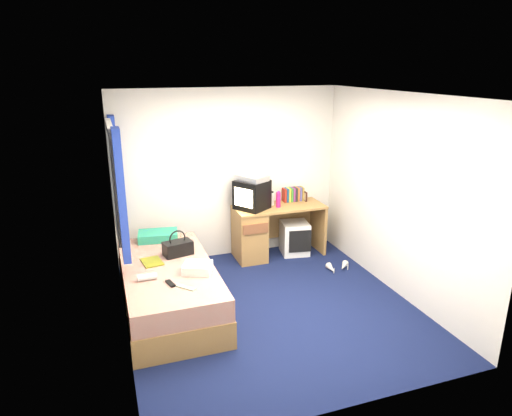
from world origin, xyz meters
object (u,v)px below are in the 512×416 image
object	(u,v)px
bed	(169,288)
desk	(261,230)
storage_cube	(295,238)
water_bottle	(147,277)
pink_water_bottle	(278,200)
white_heels	(338,267)
vcr	(252,178)
aerosol_can	(272,199)
crt_tv	(252,195)
colour_swatch_fan	(186,287)
pillow	(158,236)
picture_frame	(305,196)
remote_control	(170,283)
magazine	(152,262)
towel	(198,268)
handbag	(178,248)

from	to	relation	value
bed	desk	world-z (taller)	desk
storage_cube	water_bottle	distance (m)	2.63
water_bottle	pink_water_bottle	bearing A→B (deg)	33.12
bed	water_bottle	xyz separation A→B (m)	(-0.26, -0.28, 0.31)
white_heels	bed	bearing A→B (deg)	-172.84
vcr	aerosol_can	distance (m)	0.48
crt_tv	colour_swatch_fan	bearing A→B (deg)	-71.76
bed	storage_cube	distance (m)	2.25
pillow	crt_tv	world-z (taller)	crt_tv
storage_cube	colour_swatch_fan	distance (m)	2.52
pillow	aerosol_can	distance (m)	1.72
pillow	water_bottle	bearing A→B (deg)	-103.10
aerosol_can	pillow	bearing A→B (deg)	-170.01
picture_frame	water_bottle	bearing A→B (deg)	-147.91
bed	aerosol_can	world-z (taller)	aerosol_can
pillow	crt_tv	bearing A→B (deg)	9.88
desk	water_bottle	xyz separation A→B (m)	(-1.74, -1.35, 0.17)
remote_control	picture_frame	bearing A→B (deg)	21.55
pillow	desk	distance (m)	1.51
magazine	remote_control	distance (m)	0.62
towel	colour_swatch_fan	distance (m)	0.38
vcr	picture_frame	xyz separation A→B (m)	(0.87, 0.10, -0.37)
pillow	vcr	distance (m)	1.50
storage_cube	remote_control	size ratio (longest dim) A/B	3.00
pillow	colour_swatch_fan	bearing A→B (deg)	-86.45
remote_control	storage_cube	bearing A→B (deg)	21.74
crt_tv	water_bottle	distance (m)	2.14
aerosol_can	colour_swatch_fan	distance (m)	2.36
aerosol_can	magazine	world-z (taller)	aerosol_can
desk	storage_cube	xyz separation A→B (m)	(0.52, -0.04, -0.17)
colour_swatch_fan	aerosol_can	bearing A→B (deg)	47.29
magazine	water_bottle	world-z (taller)	water_bottle
white_heels	pillow	bearing A→B (deg)	166.63
storage_cube	towel	size ratio (longest dim) A/B	1.61
towel	white_heels	bearing A→B (deg)	15.24
vcr	aerosol_can	bearing A→B (deg)	70.96
bed	handbag	world-z (taller)	handbag
pillow	white_heels	size ratio (longest dim) A/B	1.36
magazine	colour_swatch_fan	size ratio (longest dim) A/B	1.27
desk	aerosol_can	world-z (taller)	aerosol_can
desk	picture_frame	size ratio (longest dim) A/B	9.29
crt_tv	colour_swatch_fan	xyz separation A→B (m)	(-1.26, -1.66, -0.41)
pillow	magazine	bearing A→B (deg)	-103.17
aerosol_can	colour_swatch_fan	world-z (taller)	aerosol_can
desk	crt_tv	bearing A→B (deg)	179.46
pillow	vcr	bearing A→B (deg)	9.96
desk	colour_swatch_fan	world-z (taller)	desk
storage_cube	colour_swatch_fan	size ratio (longest dim) A/B	2.19
aerosol_can	water_bottle	world-z (taller)	aerosol_can
pink_water_bottle	colour_swatch_fan	size ratio (longest dim) A/B	0.96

